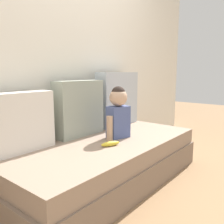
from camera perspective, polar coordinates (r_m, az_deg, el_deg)
ground_plane at (r=2.26m, az=-1.40°, el=-16.11°), size 12.00×12.00×0.00m
back_wall at (r=2.45m, az=-11.86°, el=12.32°), size 5.12×0.10×2.21m
couch at (r=2.19m, az=-1.42°, el=-11.74°), size 1.92×0.87×0.38m
throw_pillow_left at (r=1.95m, az=-20.65°, el=-2.21°), size 0.48×0.16×0.45m
throw_pillow_center at (r=2.30m, az=-7.82°, el=0.88°), size 0.52×0.16×0.52m
throw_pillow_right at (r=2.73m, az=1.31°, el=3.14°), size 0.58×0.16×0.60m
toddler at (r=2.20m, az=1.50°, el=0.20°), size 0.31×0.17×0.48m
banana at (r=1.99m, az=-0.39°, el=-7.54°), size 0.17×0.11×0.04m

